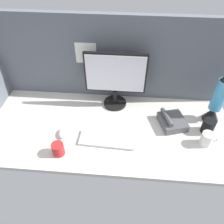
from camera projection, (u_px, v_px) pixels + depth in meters
ground_plane at (106, 127)px, 162.61cm from camera, size 180.00×80.00×3.00cm
cubicle_wall_back at (111, 59)px, 165.57cm from camera, size 180.00×5.50×66.29cm
monitor at (115, 78)px, 162.10cm from camera, size 45.05×18.00×44.69cm
keyboard at (107, 140)px, 150.95cm from camera, size 37.51×14.53×2.00cm
mouse at (62, 133)px, 154.36cm from camera, size 6.95×10.32×3.40cm
mug_black_travel at (208, 126)px, 153.98cm from camera, size 8.57×8.57×10.81cm
mug_red_plastic at (58, 149)px, 141.13cm from camera, size 7.80×7.80×8.75cm
mug_ceramic_white at (207, 139)px, 146.09cm from camera, size 11.20×7.67×10.12cm
lava_lamp at (217, 102)px, 155.24cm from camera, size 11.98×11.98×39.21cm
desk_phone at (172, 121)px, 160.35cm from camera, size 21.80×23.13×8.80cm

